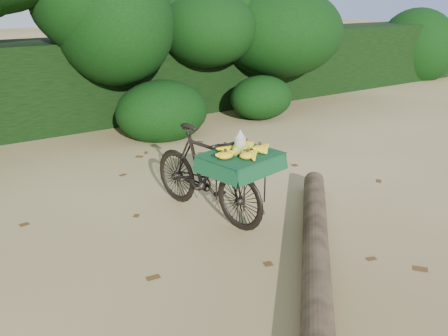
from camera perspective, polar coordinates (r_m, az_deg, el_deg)
ground at (r=5.57m, az=-1.41°, el=-9.00°), size 80.00×80.00×0.00m
vendor_bicycle at (r=6.00m, az=-2.04°, el=-0.49°), size 1.07×2.02×1.18m
fallen_log at (r=5.29m, az=10.97°, el=-9.32°), size 2.89×3.08×0.28m
hedge_backdrop at (r=10.90m, az=-19.52°, el=9.49°), size 26.00×1.80×1.80m
tree_row at (r=9.85m, az=-22.81°, el=14.54°), size 14.50×2.00×4.00m
bush_clumps at (r=9.26m, az=-13.02°, el=5.52°), size 8.80×1.70×0.90m
leaf_litter at (r=6.07m, az=-4.68°, el=-6.42°), size 7.00×7.30×0.01m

